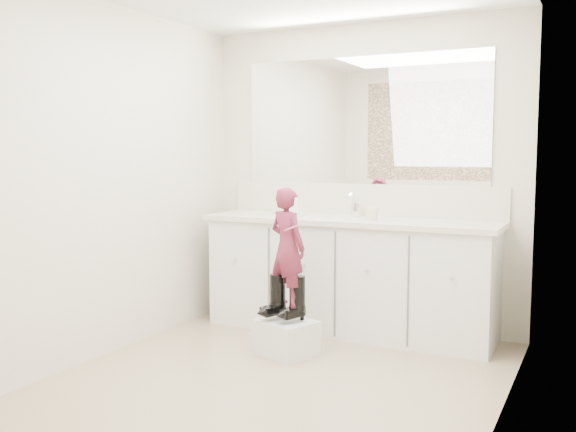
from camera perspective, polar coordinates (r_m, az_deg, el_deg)
The scene contains 18 objects.
floor at distance 4.03m, azimuth -1.16°, elevation -14.50°, with size 3.00×3.00×0.00m, color #896F5A.
wall_back at distance 5.16m, azimuth 6.59°, elevation 3.53°, with size 2.60×2.60×0.00m, color beige.
wall_front at distance 2.56m, azimuth -17.04°, elevation 1.18°, with size 2.60×2.60×0.00m, color beige.
wall_left at distance 4.54m, azimuth -15.90°, elevation 3.07°, with size 3.00×3.00×0.00m, color beige.
wall_right at distance 3.38m, azimuth 18.70°, elevation 2.17°, with size 3.00×3.00×0.00m, color beige.
vanity_cabinet at distance 4.99m, azimuth 5.41°, elevation -5.49°, with size 2.20×0.55×0.85m, color silver.
countertop at distance 4.91m, azimuth 5.39°, elevation -0.42°, with size 2.28×0.58×0.04m, color beige.
backsplash at distance 5.16m, azimuth 6.51°, elevation 1.47°, with size 2.28×0.03×0.25m, color beige.
mirror at distance 5.15m, azimuth 6.60°, elevation 8.42°, with size 2.00×0.02×1.00m, color white.
dot_panel at distance 2.57m, azimuth -17.18°, elevation 11.24°, with size 2.00×0.01×1.20m, color #472819.
faucet at distance 5.06m, azimuth 6.08°, elevation 0.54°, with size 0.08×0.08×0.10m, color silver.
cup at distance 4.79m, azimuth 7.50°, elevation 0.24°, with size 0.11×0.11×0.10m, color beige.
soap_bottle at distance 5.03m, azimuth 0.77°, elevation 1.07°, with size 0.09×0.09×0.19m, color white.
step_stool at distance 4.49m, azimuth -0.16°, elevation -10.75°, with size 0.38×0.31×0.24m, color silver.
boot_left at distance 4.47m, azimuth -0.91°, elevation -7.16°, with size 0.11×0.21×0.31m, color black, non-canonical shape.
boot_right at distance 4.40m, azimuth 0.83°, elevation -7.35°, with size 0.11×0.21×0.31m, color black, non-canonical shape.
toddler at distance 4.37m, azimuth -0.05°, elevation -2.77°, with size 0.30×0.19×0.81m, color #A33259.
toothbrush at distance 4.25m, azimuth 0.31°, elevation -1.07°, with size 0.01×0.01×0.14m, color #DE569E.
Camera 1 is at (1.76, -3.35, 1.39)m, focal length 40.00 mm.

